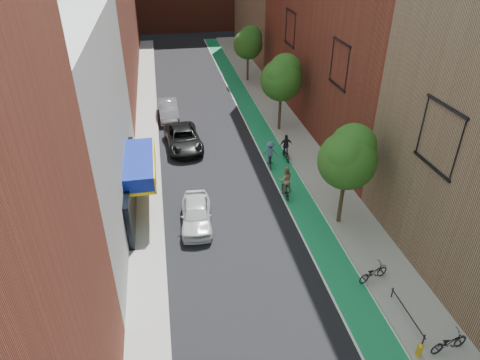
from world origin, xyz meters
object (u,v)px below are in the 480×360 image
cyclist_lane_near (286,184)px  cyclist_lane_mid (286,150)px  fire_hydrant (420,350)px  parked_car_black (183,138)px  parked_car_white (196,214)px  cyclist_lane_far (270,155)px  parked_car_silver (168,110)px

cyclist_lane_near → cyclist_lane_mid: bearing=-106.5°
cyclist_lane_near → fire_hydrant: cyclist_lane_near is taller
cyclist_lane_near → parked_car_black: bearing=-54.4°
parked_car_white → fire_hydrant: bearing=-48.8°
cyclist_lane_mid → parked_car_black: bearing=-24.7°
cyclist_lane_near → cyclist_lane_far: cyclist_lane_near is taller
parked_car_white → cyclist_lane_mid: bearing=47.5°
cyclist_lane_far → parked_car_black: bearing=-24.6°
parked_car_white → fire_hydrant: size_ratio=6.31×
parked_car_black → fire_hydrant: parked_car_black is taller
parked_car_black → cyclist_lane_mid: cyclist_lane_mid is taller
cyclist_lane_near → cyclist_lane_mid: cyclist_lane_near is taller
fire_hydrant → cyclist_lane_mid: bearing=91.9°
parked_car_white → parked_car_black: 10.72m
parked_car_black → cyclist_lane_near: size_ratio=2.58×
cyclist_lane_near → cyclist_lane_far: (0.00, 4.21, -0.05)m
parked_car_silver → cyclist_lane_near: bearing=-66.2°
parked_car_black → cyclist_lane_mid: size_ratio=2.81×
parked_car_silver → cyclist_lane_far: cyclist_lane_far is taller
parked_car_white → fire_hydrant: parked_car_white is taller
parked_car_black → parked_car_silver: (-0.93, 6.49, 0.01)m
cyclist_lane_mid → cyclist_lane_far: cyclist_lane_mid is taller
fire_hydrant → cyclist_lane_far: bearing=96.9°
cyclist_lane_far → fire_hydrant: cyclist_lane_far is taller
cyclist_lane_near → cyclist_lane_far: size_ratio=1.10×
parked_car_white → parked_car_silver: bearing=97.6°
cyclist_lane_far → parked_car_silver: bearing=-45.9°
parked_car_silver → fire_hydrant: 29.84m
cyclist_lane_mid → cyclist_lane_far: size_ratio=1.01×
cyclist_lane_far → parked_car_white: bearing=56.4°
parked_car_black → parked_car_silver: parked_car_silver is taller
cyclist_lane_far → fire_hydrant: bearing=107.8°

